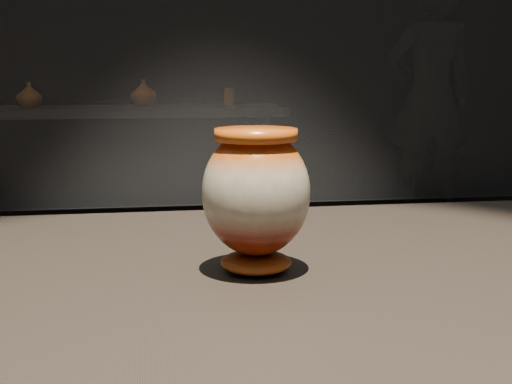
% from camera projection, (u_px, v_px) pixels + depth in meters
% --- Properties ---
extents(main_vase, '(0.17, 0.17, 0.18)m').
position_uv_depth(main_vase, '(256.00, 195.00, 0.88)').
color(main_vase, '#681909').
rests_on(main_vase, display_plinth).
extents(back_shelf, '(2.00, 0.60, 0.90)m').
position_uv_depth(back_shelf, '(122.00, 149.00, 4.45)').
color(back_shelf, black).
rests_on(back_shelf, ground).
extents(back_vase_left, '(0.21, 0.21, 0.15)m').
position_uv_depth(back_vase_left, '(29.00, 95.00, 4.25)').
color(back_vase_left, '#975B16').
rests_on(back_vase_left, back_shelf).
extents(back_vase_mid, '(0.22, 0.22, 0.17)m').
position_uv_depth(back_vase_mid, '(144.00, 93.00, 4.45)').
color(back_vase_mid, '#681909').
rests_on(back_vase_mid, back_shelf).
extents(back_vase_right, '(0.07, 0.07, 0.11)m').
position_uv_depth(back_vase_right, '(229.00, 97.00, 4.48)').
color(back_vase_right, '#975B16').
rests_on(back_vase_right, back_shelf).
extents(visitor, '(0.69, 0.47, 1.83)m').
position_uv_depth(visitor, '(430.00, 97.00, 5.42)').
color(visitor, black).
rests_on(visitor, ground).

